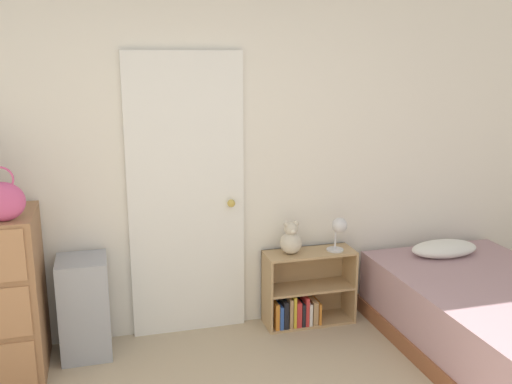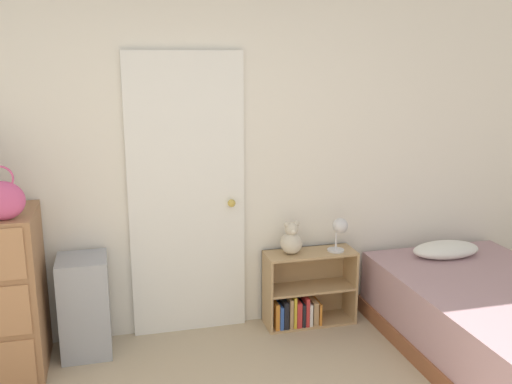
# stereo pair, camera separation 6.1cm
# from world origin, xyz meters

# --- Properties ---
(wall_back) EXTENTS (10.00, 0.06, 2.55)m
(wall_back) POSITION_xyz_m (0.00, 2.32, 1.27)
(wall_back) COLOR white
(wall_back) RESTS_ON ground_plane
(door_closed) EXTENTS (0.81, 0.09, 2.00)m
(door_closed) POSITION_xyz_m (0.01, 2.27, 1.00)
(door_closed) COLOR white
(door_closed) RESTS_ON ground_plane
(handbag) EXTENTS (0.25, 0.11, 0.32)m
(handbag) POSITION_xyz_m (-1.11, 1.80, 1.17)
(handbag) COLOR #C64C7F
(handbag) RESTS_ON dresser
(storage_bin) EXTENTS (0.32, 0.34, 0.68)m
(storage_bin) POSITION_xyz_m (-0.72, 2.10, 0.34)
(storage_bin) COLOR #999EA8
(storage_bin) RESTS_ON ground_plane
(bookshelf) EXTENTS (0.67, 0.25, 0.56)m
(bookshelf) POSITION_xyz_m (0.84, 2.15, 0.22)
(bookshelf) COLOR tan
(bookshelf) RESTS_ON ground_plane
(teddy_bear) EXTENTS (0.16, 0.16, 0.25)m
(teddy_bear) POSITION_xyz_m (0.74, 2.14, 0.67)
(teddy_bear) COLOR beige
(teddy_bear) RESTS_ON bookshelf
(desk_lamp) EXTENTS (0.14, 0.14, 0.25)m
(desk_lamp) POSITION_xyz_m (1.10, 2.10, 0.74)
(desk_lamp) COLOR silver
(desk_lamp) RESTS_ON bookshelf
(bed) EXTENTS (1.18, 1.95, 0.60)m
(bed) POSITION_xyz_m (1.93, 1.30, 0.25)
(bed) COLOR brown
(bed) RESTS_ON ground_plane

